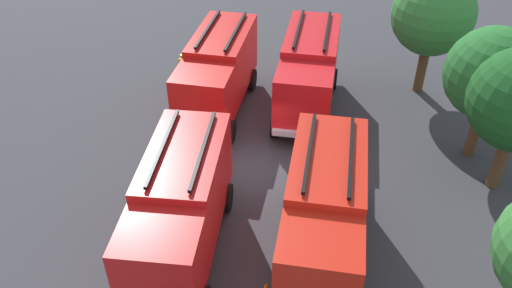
% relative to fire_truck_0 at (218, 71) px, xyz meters
% --- Properties ---
extents(ground_plane, '(48.12, 48.12, 0.00)m').
position_rel_fire_truck_0_xyz_m(ground_plane, '(4.76, 2.11, -2.15)').
color(ground_plane, '#38383D').
extents(fire_truck_0, '(7.48, 3.58, 3.88)m').
position_rel_fire_truck_0_xyz_m(fire_truck_0, '(0.00, 0.00, 0.00)').
color(fire_truck_0, red).
rests_on(fire_truck_0, ground).
extents(fire_truck_1, '(7.33, 3.08, 3.88)m').
position_rel_fire_truck_0_xyz_m(fire_truck_1, '(9.33, -0.23, 0.00)').
color(fire_truck_1, red).
rests_on(fire_truck_1, ground).
extents(fire_truck_2, '(7.45, 3.48, 3.88)m').
position_rel_fire_truck_0_xyz_m(fire_truck_2, '(-0.25, 4.38, 0.00)').
color(fire_truck_2, red).
rests_on(fire_truck_2, ground).
extents(fire_truck_3, '(7.44, 3.44, 3.88)m').
position_rel_fire_truck_0_xyz_m(fire_truck_3, '(9.35, 4.64, 0.00)').
color(fire_truck_3, red).
rests_on(fire_truck_3, ground).
extents(firefighter_1, '(0.37, 0.48, 1.80)m').
position_rel_fire_truck_0_xyz_m(firefighter_1, '(-2.25, -2.12, -1.14)').
color(firefighter_1, black).
rests_on(firefighter_1, ground).
extents(tree_0, '(4.06, 4.06, 6.30)m').
position_rel_fire_truck_0_xyz_m(tree_0, '(-2.39, 10.35, 2.08)').
color(tree_0, brown).
rests_on(tree_0, ground).
extents(tree_1, '(3.88, 3.88, 6.01)m').
position_rel_fire_truck_0_xyz_m(tree_1, '(3.11, 11.57, 1.89)').
color(tree_1, brown).
rests_on(tree_1, ground).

